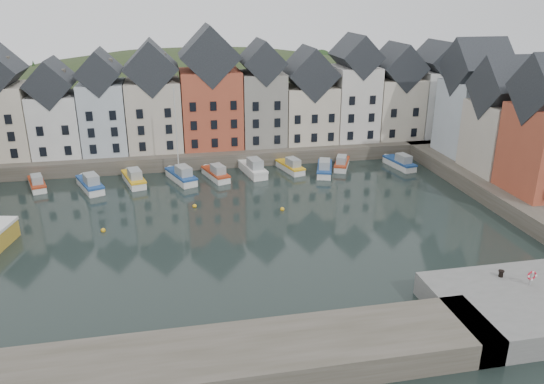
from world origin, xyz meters
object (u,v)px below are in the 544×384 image
object	(u,v)px
boat_d	(182,176)
mooring_bollard	(501,273)
boat_a	(37,184)
life_ring_post	(532,276)

from	to	relation	value
boat_d	mooring_bollard	xyz separation A→B (m)	(24.66, -34.67, 1.48)
boat_a	mooring_bollard	xyz separation A→B (m)	(43.20, -35.64, 1.67)
boat_a	life_ring_post	distance (m)	58.27
boat_a	boat_d	world-z (taller)	boat_d
boat_a	life_ring_post	xyz separation A→B (m)	(44.67, -37.35, 2.22)
mooring_bollard	life_ring_post	bearing A→B (deg)	-49.26
boat_a	mooring_bollard	distance (m)	56.03
boat_d	life_ring_post	size ratio (longest dim) A/B	9.84
life_ring_post	boat_d	bearing A→B (deg)	125.69
boat_a	boat_d	size ratio (longest dim) A/B	0.46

